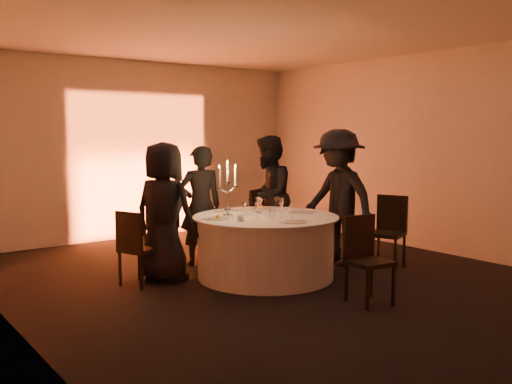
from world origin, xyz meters
TOP-DOWN VIEW (x-y plane):
  - floor at (0.00, 0.00)m, footprint 7.00×7.00m
  - ceiling at (0.00, 0.00)m, footprint 7.00×7.00m
  - wall_back at (0.00, 3.50)m, footprint 7.00×0.00m
  - wall_left at (-3.00, 0.00)m, footprint 0.00×7.00m
  - wall_right at (3.00, 0.00)m, footprint 0.00×7.00m
  - uplighter_fixture at (0.00, 3.20)m, footprint 0.25×0.12m
  - banquet_table at (0.00, 0.00)m, footprint 1.80×1.80m
  - chair_left at (-1.47, 0.57)m, footprint 0.51×0.51m
  - chair_back_left at (-0.62, 1.57)m, footprint 0.59×0.59m
  - chair_back_right at (0.71, 1.29)m, footprint 0.56×0.56m
  - chair_right at (1.64, -0.56)m, footprint 0.54×0.54m
  - chair_front at (0.21, -1.45)m, footprint 0.45×0.45m
  - guest_left at (-1.10, 0.57)m, footprint 0.86×0.98m
  - guest_back_left at (-0.30, 1.05)m, footprint 0.68×0.54m
  - guest_back_right at (0.80, 0.97)m, footprint 1.08×1.05m
  - guest_right at (1.22, -0.03)m, footprint 0.71×1.20m
  - plate_left at (-0.61, 0.14)m, footprint 0.36×0.26m
  - plate_back_left at (-0.11, 0.62)m, footprint 0.35×0.26m
  - plate_back_right at (0.33, 0.53)m, footprint 0.35×0.27m
  - plate_right at (0.54, -0.06)m, footprint 0.36×0.29m
  - plate_front at (-0.04, -0.61)m, footprint 0.36×0.25m
  - coffee_cup at (-0.48, -0.13)m, footprint 0.11×0.11m
  - candelabra at (-0.40, 0.25)m, footprint 0.29×0.14m
  - wine_glass_a at (0.17, -0.30)m, footprint 0.07×0.07m
  - wine_glass_b at (0.15, 0.37)m, footprint 0.07×0.07m
  - wine_glass_c at (-0.21, -0.10)m, footprint 0.07×0.07m
  - wine_glass_d at (0.04, -0.25)m, footprint 0.07×0.07m
  - wine_glass_e at (0.11, 0.29)m, footprint 0.07×0.07m
  - wine_glass_f at (0.31, 0.07)m, footprint 0.07×0.07m
  - wine_glass_g at (0.36, 0.25)m, footprint 0.07×0.07m
  - wine_glass_h at (0.07, 0.19)m, footprint 0.07×0.07m
  - wine_glass_i at (-0.33, -0.01)m, footprint 0.07×0.07m
  - tumbler_a at (-0.36, 0.33)m, footprint 0.07×0.07m
  - tumbler_b at (-0.03, -0.16)m, footprint 0.07×0.07m
  - tumbler_c at (-0.22, 0.17)m, footprint 0.07×0.07m
  - tumbler_d at (-0.00, -0.04)m, footprint 0.07×0.07m

SIDE VIEW (x-z plane):
  - floor at x=0.00m, z-range 0.00..0.00m
  - uplighter_fixture at x=0.00m, z-range 0.00..0.10m
  - banquet_table at x=0.00m, z-range 0.00..0.77m
  - chair_left at x=-1.47m, z-range 0.05..0.94m
  - chair_front at x=0.21m, z-range 0.06..0.97m
  - chair_right at x=1.64m, z-range 0.06..1.02m
  - chair_back_right at x=0.71m, z-range 0.06..1.02m
  - chair_back_left at x=-0.62m, z-range 0.07..1.13m
  - plate_front at x=-0.04m, z-range 0.77..0.78m
  - plate_back_left at x=-0.11m, z-range 0.77..0.78m
  - plate_right at x=0.54m, z-range 0.77..0.78m
  - plate_back_right at x=0.33m, z-range 0.75..0.83m
  - plate_left at x=-0.61m, z-range 0.75..0.83m
  - coffee_cup at x=-0.48m, z-range 0.77..0.83m
  - guest_back_left at x=-0.30m, z-range 0.00..1.62m
  - tumbler_a at x=-0.36m, z-range 0.77..0.86m
  - tumbler_b at x=-0.03m, z-range 0.77..0.86m
  - tumbler_c at x=-0.22m, z-range 0.77..0.86m
  - tumbler_d at x=0.00m, z-range 0.77..0.86m
  - guest_left at x=-1.10m, z-range 0.00..1.69m
  - guest_back_right at x=0.80m, z-range 0.00..1.75m
  - wine_glass_a at x=0.17m, z-range 0.81..1.00m
  - wine_glass_b at x=0.15m, z-range 0.81..1.00m
  - wine_glass_c at x=-0.21m, z-range 0.81..1.00m
  - wine_glass_d at x=0.04m, z-range 0.81..1.00m
  - wine_glass_e at x=0.11m, z-range 0.81..1.00m
  - wine_glass_f at x=0.31m, z-range 0.81..1.00m
  - wine_glass_g at x=0.36m, z-range 0.81..1.00m
  - wine_glass_h at x=0.07m, z-range 0.81..1.00m
  - wine_glass_i at x=-0.33m, z-range 0.81..1.00m
  - guest_right at x=1.22m, z-range 0.00..1.84m
  - candelabra at x=-0.40m, z-range 0.66..1.36m
  - wall_back at x=0.00m, z-range -2.00..5.00m
  - wall_left at x=-3.00m, z-range -2.00..5.00m
  - wall_right at x=3.00m, z-range -2.00..5.00m
  - ceiling at x=0.00m, z-range 3.00..3.00m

